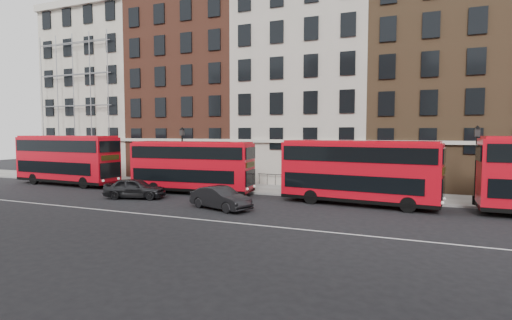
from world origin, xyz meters
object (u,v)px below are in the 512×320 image
at_px(bus_a, 67,159).
at_px(car_front, 220,198).
at_px(car_rear, 135,188).
at_px(bus_b, 191,166).
at_px(bus_c, 358,171).

relative_size(bus_a, car_front, 2.53).
relative_size(car_rear, car_front, 1.02).
distance_m(bus_a, car_rear, 11.91).
distance_m(bus_b, car_front, 7.44).
height_order(bus_a, car_rear, bus_a).
distance_m(bus_a, bus_b, 13.85).
relative_size(bus_a, car_rear, 2.47).
distance_m(bus_c, car_rear, 16.50).
bearing_deg(car_rear, bus_b, -52.56).
relative_size(bus_a, bus_b, 1.10).
relative_size(bus_b, car_rear, 2.26).
xyz_separation_m(bus_b, bus_c, (13.32, 0.01, 0.10)).
bearing_deg(bus_a, bus_c, 2.81).
bearing_deg(bus_c, car_rear, -161.42).
xyz_separation_m(bus_a, bus_c, (27.17, 0.00, -0.13)).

